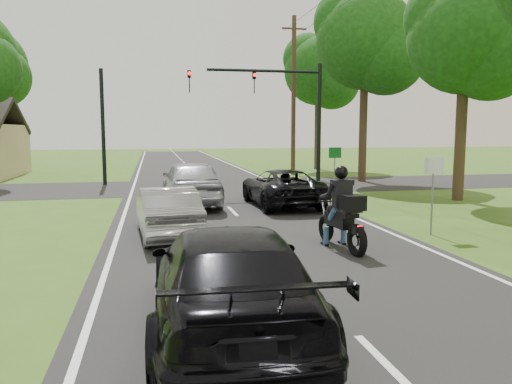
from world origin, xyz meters
TOP-DOWN VIEW (x-y plane):
  - ground at (0.00, 0.00)m, footprint 140.00×140.00m
  - road at (0.00, 10.00)m, footprint 8.00×100.00m
  - cross_road at (0.00, 16.00)m, footprint 60.00×7.00m
  - motorcycle_rider at (1.69, 1.92)m, footprint 0.71×2.36m
  - dark_suv at (2.04, 8.97)m, footprint 2.43×5.05m
  - silver_sedan at (-2.37, 4.18)m, footprint 1.75×4.16m
  - silver_suv at (-1.31, 9.78)m, footprint 2.12×5.15m
  - dark_car_behind at (-1.72, -2.50)m, footprint 2.35×5.32m
  - traffic_signal at (3.34, 14.00)m, footprint 6.38×0.44m
  - signal_pole_far at (-5.20, 18.00)m, footprint 0.20×0.20m
  - utility_pole_far at (6.20, 22.00)m, footprint 1.60×0.28m
  - sign_white at (4.70, 2.98)m, footprint 0.55×0.07m
  - sign_green at (4.90, 10.98)m, footprint 0.55×0.07m
  - tree_row_c at (9.75, 8.80)m, footprint 4.80×4.65m
  - tree_row_d at (9.10, 16.76)m, footprint 5.76×5.58m
  - tree_row_e at (9.48, 25.78)m, footprint 5.28×5.12m

SIDE VIEW (x-z plane):
  - ground at x=0.00m, z-range 0.00..0.00m
  - cross_road at x=0.00m, z-range 0.00..0.01m
  - road at x=0.00m, z-range 0.00..0.01m
  - silver_sedan at x=-2.37m, z-range 0.01..1.35m
  - dark_suv at x=2.04m, z-range 0.01..1.40m
  - dark_car_behind at x=-1.72m, z-range 0.01..1.53m
  - motorcycle_rider at x=1.69m, z-range -0.22..1.82m
  - silver_suv at x=-1.31m, z-range 0.01..1.76m
  - sign_white at x=4.70m, z-range 0.54..2.66m
  - sign_green at x=4.90m, z-range 0.54..2.66m
  - signal_pole_far at x=-5.20m, z-range 0.00..6.00m
  - traffic_signal at x=3.34m, z-range 1.14..7.14m
  - utility_pole_far at x=6.20m, z-range 0.08..10.08m
  - tree_row_c at x=9.75m, z-range 1.85..10.61m
  - tree_row_e at x=9.48m, z-range 2.03..11.64m
  - tree_row_d at x=9.10m, z-range 2.21..12.66m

